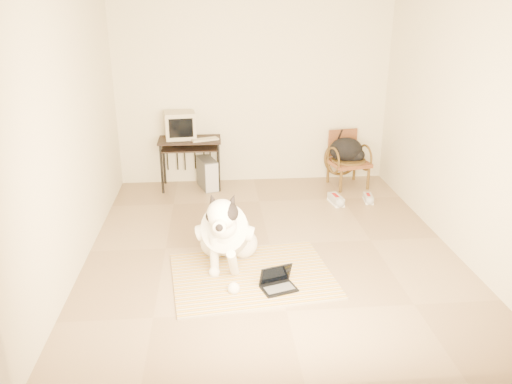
{
  "coord_description": "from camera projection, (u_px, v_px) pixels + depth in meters",
  "views": [
    {
      "loc": [
        -0.6,
        -5.05,
        2.56
      ],
      "look_at": [
        -0.19,
        -0.38,
        0.79
      ],
      "focal_mm": 35.0,
      "sensor_mm": 36.0,
      "label": 1
    }
  ],
  "objects": [
    {
      "name": "wall_front",
      "position": [
        313.0,
        212.0,
        3.09
      ],
      "size": [
        4.5,
        0.0,
        4.5
      ],
      "primitive_type": "plane",
      "rotation": [
        -1.57,
        0.0,
        0.0
      ],
      "color": "beige",
      "rests_on": "floor"
    },
    {
      "name": "wall_right",
      "position": [
        456.0,
        124.0,
        5.35
      ],
      "size": [
        0.0,
        4.5,
        4.5
      ],
      "primitive_type": "plane",
      "rotation": [
        1.57,
        0.0,
        -1.57
      ],
      "color": "beige",
      "rests_on": "floor"
    },
    {
      "name": "crt_monitor",
      "position": [
        180.0,
        125.0,
        7.15
      ],
      "size": [
        0.47,
        0.45,
        0.38
      ],
      "color": "#B2A68C",
      "rests_on": "computer_desk"
    },
    {
      "name": "pc_tower",
      "position": [
        207.0,
        173.0,
        7.32
      ],
      "size": [
        0.33,
        0.51,
        0.44
      ],
      "color": "#505052",
      "rests_on": "floor"
    },
    {
      "name": "sneaker_left",
      "position": [
        336.0,
        200.0,
        6.8
      ],
      "size": [
        0.18,
        0.34,
        0.11
      ],
      "color": "white",
      "rests_on": "floor"
    },
    {
      "name": "laptop",
      "position": [
        278.0,
        283.0,
        4.75
      ],
      "size": [
        0.38,
        0.32,
        0.22
      ],
      "color": "black",
      "rests_on": "rug"
    },
    {
      "name": "wall_left",
      "position": [
        74.0,
        132.0,
        5.02
      ],
      "size": [
        0.0,
        4.5,
        4.5
      ],
      "primitive_type": "plane",
      "rotation": [
        1.57,
        0.0,
        1.57
      ],
      "color": "beige",
      "rests_on": "floor"
    },
    {
      "name": "floor",
      "position": [
        270.0,
        244.0,
        5.66
      ],
      "size": [
        4.5,
        4.5,
        0.0
      ],
      "primitive_type": "plane",
      "color": "#94795A",
      "rests_on": "ground"
    },
    {
      "name": "desk_keyboard",
      "position": [
        205.0,
        139.0,
        7.08
      ],
      "size": [
        0.4,
        0.26,
        0.02
      ],
      "primitive_type": "cube",
      "rotation": [
        0.0,
        0.0,
        0.34
      ],
      "color": "#B2A68C",
      "rests_on": "computer_desk"
    },
    {
      "name": "wall_back",
      "position": [
        253.0,
        92.0,
        7.28
      ],
      "size": [
        4.5,
        0.0,
        4.5
      ],
      "primitive_type": "plane",
      "rotation": [
        1.57,
        0.0,
        0.0
      ],
      "color": "beige",
      "rests_on": "floor"
    },
    {
      "name": "computer_desk",
      "position": [
        190.0,
        146.0,
        7.19
      ],
      "size": [
        0.89,
        0.5,
        0.74
      ],
      "color": "black",
      "rests_on": "floor"
    },
    {
      "name": "sneaker_right",
      "position": [
        368.0,
        198.0,
        6.88
      ],
      "size": [
        0.14,
        0.28,
        0.09
      ],
      "color": "white",
      "rests_on": "floor"
    },
    {
      "name": "rug",
      "position": [
        252.0,
        275.0,
        5.0
      ],
      "size": [
        1.7,
        1.38,
        0.02
      ],
      "color": "gold",
      "rests_on": "floor"
    },
    {
      "name": "rattan_chair",
      "position": [
        347.0,
        159.0,
        7.39
      ],
      "size": [
        0.63,
        0.61,
        0.81
      ],
      "color": "brown",
      "rests_on": "floor"
    },
    {
      "name": "dog",
      "position": [
        227.0,
        233.0,
        5.09
      ],
      "size": [
        0.61,
        1.29,
        0.93
      ],
      "color": "white",
      "rests_on": "rug"
    },
    {
      "name": "backpack",
      "position": [
        348.0,
        151.0,
        7.32
      ],
      "size": [
        0.52,
        0.4,
        0.36
      ],
      "color": "black",
      "rests_on": "rattan_chair"
    }
  ]
}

